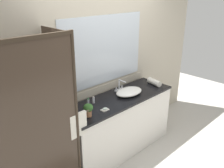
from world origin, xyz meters
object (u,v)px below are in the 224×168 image
at_px(sink_basin, 129,92).
at_px(amenity_bottle_shampoo, 94,100).
at_px(faucet, 120,87).
at_px(amenity_bottle_conditioner, 88,101).
at_px(potted_plant, 88,109).
at_px(soap_dish, 105,109).
at_px(rolled_towel_near_edge, 154,82).

distance_m(sink_basin, amenity_bottle_shampoo, 0.59).
bearing_deg(faucet, amenity_bottle_conditioner, -177.60).
bearing_deg(potted_plant, amenity_bottle_conditioner, 51.37).
relative_size(potted_plant, soap_dish, 1.66).
relative_size(amenity_bottle_shampoo, rolled_towel_near_edge, 0.39).
bearing_deg(soap_dish, amenity_bottle_conditioner, 96.49).
bearing_deg(rolled_towel_near_edge, amenity_bottle_conditioner, 170.54).
bearing_deg(amenity_bottle_conditioner, faucet, 2.40).
relative_size(soap_dish, amenity_bottle_shampoo, 1.03).
height_order(sink_basin, potted_plant, potted_plant).
bearing_deg(sink_basin, potted_plant, -173.25).
distance_m(sink_basin, rolled_towel_near_edge, 0.57).
bearing_deg(sink_basin, soap_dish, -167.93).
relative_size(faucet, amenity_bottle_shampoo, 1.82).
distance_m(potted_plant, rolled_towel_near_edge, 1.43).
bearing_deg(rolled_towel_near_edge, potted_plant, -177.32).
height_order(faucet, rolled_towel_near_edge, faucet).
height_order(faucet, amenity_bottle_shampoo, faucet).
height_order(faucet, soap_dish, faucet).
bearing_deg(rolled_towel_near_edge, sink_basin, 176.56).
bearing_deg(soap_dish, faucet, 28.13).
relative_size(sink_basin, amenity_bottle_conditioner, 5.42).
bearing_deg(amenity_bottle_conditioner, rolled_towel_near_edge, -9.46).
height_order(soap_dish, amenity_bottle_conditioner, amenity_bottle_conditioner).
xyz_separation_m(potted_plant, amenity_bottle_shampoo, (0.28, 0.24, -0.05)).
xyz_separation_m(sink_basin, soap_dish, (-0.61, -0.13, -0.02)).
bearing_deg(faucet, amenity_bottle_shampoo, -174.13).
xyz_separation_m(faucet, potted_plant, (-0.85, -0.30, 0.03)).
bearing_deg(sink_basin, rolled_towel_near_edge, -3.44).
relative_size(amenity_bottle_shampoo, amenity_bottle_conditioner, 1.18).
height_order(potted_plant, amenity_bottle_conditioner, potted_plant).
relative_size(amenity_bottle_conditioner, rolled_towel_near_edge, 0.33).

